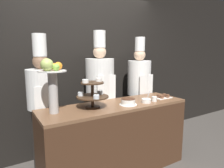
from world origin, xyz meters
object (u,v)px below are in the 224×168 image
fruit_pedestal (52,79)px  chef_center_right (139,87)px  tiered_stand (92,93)px  cake_square_tray (163,97)px  cup_white (154,99)px  serving_bowl_near (146,101)px  chef_left (43,101)px  chef_center_left (100,90)px  cake_round (128,102)px

fruit_pedestal → chef_center_right: (1.56, 0.46, -0.31)m
tiered_stand → cake_square_tray: (1.10, -0.07, -0.16)m
cake_square_tray → cup_white: bearing=-161.7°
serving_bowl_near → chef_left: bearing=151.6°
cake_square_tray → chef_center_right: chef_center_right is taller
cake_square_tray → chef_center_right: 0.56m
tiered_stand → serving_bowl_near: size_ratio=2.45×
serving_bowl_near → chef_center_left: chef_center_left is taller
cup_white → fruit_pedestal: bearing=172.1°
tiered_stand → serving_bowl_near: 0.74m
cake_square_tray → chef_center_right: (0.00, 0.56, 0.05)m
fruit_pedestal → cake_square_tray: fruit_pedestal is taller
fruit_pedestal → cake_round: size_ratio=2.69×
fruit_pedestal → chef_center_right: chef_center_right is taller
serving_bowl_near → cake_square_tray: bearing=12.0°
tiered_stand → cake_round: (0.44, -0.12, -0.14)m
cake_round → tiered_stand: bearing=165.3°
chef_left → chef_center_left: 0.83m
fruit_pedestal → chef_left: (-0.01, 0.46, -0.34)m
fruit_pedestal → chef_left: 0.57m
chef_center_right → tiered_stand: bearing=-156.3°
tiered_stand → chef_center_right: bearing=23.7°
cup_white → tiered_stand: bearing=169.6°
tiered_stand → fruit_pedestal: bearing=176.7°
fruit_pedestal → chef_left: chef_left is taller
serving_bowl_near → chef_center_left: size_ratio=0.08×
cake_square_tray → chef_center_left: bearing=143.2°
tiered_stand → chef_center_left: size_ratio=0.20×
tiered_stand → cup_white: tiered_stand is taller
cake_round → chef_center_left: 0.61m
cup_white → chef_center_right: size_ratio=0.04×
chef_left → chef_center_right: 1.58m
chef_left → fruit_pedestal: bearing=-88.5°
chef_center_left → tiered_stand: bearing=-126.6°
tiered_stand → chef_center_left: (0.36, 0.48, -0.09)m
cake_round → chef_center_right: chef_center_right is taller
cake_round → chef_left: (-0.92, 0.60, 0.00)m
tiered_stand → fruit_pedestal: (-0.46, 0.03, 0.20)m
chef_center_left → cup_white: bearing=-52.5°
fruit_pedestal → serving_bowl_near: bearing=-8.8°
cake_round → chef_left: 1.09m
fruit_pedestal → cup_white: size_ratio=8.69×
tiered_stand → cake_square_tray: 1.12m
fruit_pedestal → cake_square_tray: bearing=-3.6°
fruit_pedestal → serving_bowl_near: fruit_pedestal is taller
chef_center_right → fruit_pedestal: bearing=-163.7°
chef_left → cake_round: bearing=-33.2°
tiered_stand → chef_left: (-0.47, 0.48, -0.14)m
cake_round → chef_center_right: (0.66, 0.60, 0.03)m
cake_square_tray → chef_center_left: 0.93m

